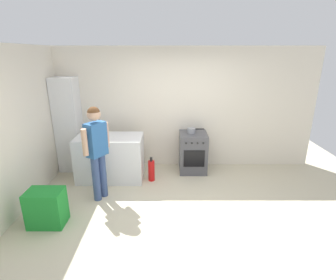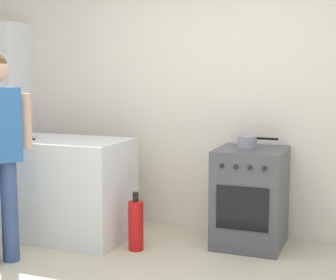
{
  "view_description": "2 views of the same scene",
  "coord_description": "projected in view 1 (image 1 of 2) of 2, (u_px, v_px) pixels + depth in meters",
  "views": [
    {
      "loc": [
        -0.19,
        -3.69,
        2.47
      ],
      "look_at": [
        -0.18,
        0.68,
        1.0
      ],
      "focal_mm": 28.0,
      "sensor_mm": 36.0,
      "label": 1
    },
    {
      "loc": [
        1.27,
        -2.73,
        1.49
      ],
      "look_at": [
        -0.05,
        0.66,
        1.02
      ],
      "focal_mm": 55.0,
      "sensor_mm": 36.0,
      "label": 2
    }
  ],
  "objects": [
    {
      "name": "fire_extinguisher",
      "position": [
        151.0,
        170.0,
        5.25
      ],
      "size": [
        0.13,
        0.13,
        0.5
      ],
      "color": "red",
      "rests_on": "ground"
    },
    {
      "name": "knife_utility",
      "position": [
        93.0,
        139.0,
        4.98
      ],
      "size": [
        0.25,
        0.11,
        0.01
      ],
      "color": "silver",
      "rests_on": "counter_unit"
    },
    {
      "name": "knife_bread",
      "position": [
        90.0,
        135.0,
        5.19
      ],
      "size": [
        0.34,
        0.15,
        0.01
      ],
      "color": "silver",
      "rests_on": "counter_unit"
    },
    {
      "name": "larder_cabinet",
      "position": [
        68.0,
        125.0,
        5.55
      ],
      "size": [
        0.48,
        0.44,
        2.0
      ],
      "primitive_type": "cube",
      "color": "silver",
      "rests_on": "ground"
    },
    {
      "name": "side_wall_left",
      "position": [
        19.0,
        128.0,
        4.24
      ],
      "size": [
        0.1,
        3.1,
        2.6
      ],
      "primitive_type": "cube",
      "color": "silver",
      "rests_on": "ground"
    },
    {
      "name": "pot",
      "position": [
        191.0,
        131.0,
        5.52
      ],
      "size": [
        0.35,
        0.17,
        0.1
      ],
      "color": "gray",
      "rests_on": "oven_left"
    },
    {
      "name": "back_wall",
      "position": [
        176.0,
        109.0,
        5.72
      ],
      "size": [
        6.0,
        0.1,
        2.6
      ],
      "primitive_type": "cube",
      "color": "silver",
      "rests_on": "ground"
    },
    {
      "name": "counter_unit",
      "position": [
        110.0,
        158.0,
        5.27
      ],
      "size": [
        1.3,
        0.7,
        0.9
      ],
      "primitive_type": "cube",
      "color": "silver",
      "rests_on": "ground"
    },
    {
      "name": "ground_plane",
      "position": [
        179.0,
        211.0,
        4.28
      ],
      "size": [
        8.0,
        8.0,
        0.0
      ],
      "primitive_type": "plane",
      "color": "beige"
    },
    {
      "name": "recycling_crate_upper",
      "position": [
        44.0,
        200.0,
        3.83
      ],
      "size": [
        0.52,
        0.36,
        0.28
      ],
      "primitive_type": "cube",
      "color": "#1E842D",
      "rests_on": "recycling_crate_lower"
    },
    {
      "name": "oven_left",
      "position": [
        192.0,
        152.0,
        5.64
      ],
      "size": [
        0.58,
        0.62,
        0.85
      ],
      "color": "#4C4C51",
      "rests_on": "ground"
    },
    {
      "name": "recycling_crate_lower",
      "position": [
        47.0,
        216.0,
        3.92
      ],
      "size": [
        0.52,
        0.36,
        0.28
      ],
      "primitive_type": "cube",
      "color": "#1E842D",
      "rests_on": "ground"
    },
    {
      "name": "person",
      "position": [
        96.0,
        146.0,
        4.38
      ],
      "size": [
        0.35,
        0.5,
        1.65
      ],
      "color": "#384C7A",
      "rests_on": "ground"
    }
  ]
}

